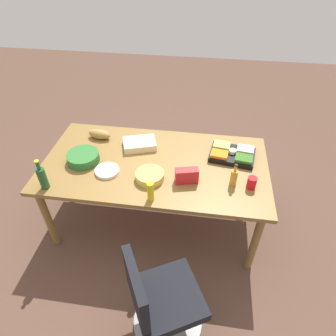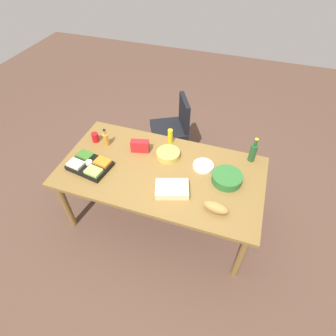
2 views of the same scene
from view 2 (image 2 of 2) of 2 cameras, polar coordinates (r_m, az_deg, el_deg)
ground_plane at (r=3.45m, az=-1.27°, el=-9.70°), size 10.00×10.00×0.00m
conference_table at (r=2.89m, az=-1.49°, el=-1.53°), size 2.13×1.12×0.80m
office_chair at (r=3.97m, az=0.83°, el=7.16°), size 0.65×0.65×0.92m
sheet_cake at (r=2.62m, az=0.84°, el=-4.46°), size 0.37×0.31×0.07m
mustard_bottle at (r=3.11m, az=0.47°, el=6.74°), size 0.06×0.06×0.18m
red_solo_cup at (r=3.26m, az=-15.08°, el=6.26°), size 0.10×0.10×0.11m
bread_loaf at (r=2.50m, az=10.10°, el=-8.15°), size 0.25×0.14×0.10m
dressing_bottle at (r=3.15m, az=-12.94°, el=5.94°), size 0.07×0.07×0.22m
chip_bag_red at (r=3.02m, az=-5.93°, el=4.63°), size 0.21×0.12×0.14m
wine_bottle at (r=3.01m, az=17.47°, el=3.21°), size 0.08×0.08×0.30m
salad_bowl at (r=2.76m, az=12.32°, el=-2.10°), size 0.37×0.37×0.09m
paper_plate_stack at (r=2.88m, az=7.43°, el=0.46°), size 0.23×0.23×0.03m
veggie_tray at (r=2.96m, az=-16.19°, el=0.64°), size 0.46×0.36×0.09m
chip_bowl at (r=2.96m, az=0.03°, el=2.91°), size 0.30×0.30×0.07m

